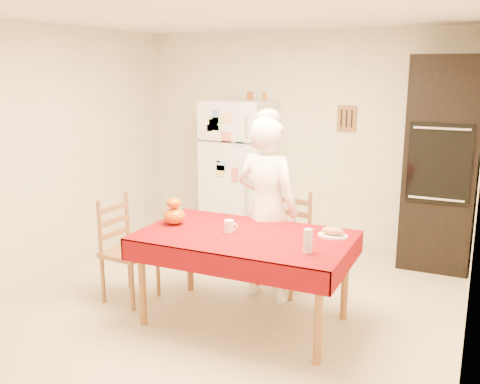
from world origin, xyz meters
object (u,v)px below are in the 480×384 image
Objects in this scene: pumpkin_lower at (174,216)px; wine_glass at (308,241)px; dining_table at (245,243)px; seated_woman at (267,210)px; chair_left at (124,245)px; oven_cabinet at (441,164)px; chair_far at (287,237)px; coffee_mug at (229,226)px; refrigerator at (239,171)px; bread_plate at (333,236)px.

wine_glass is at bearing -9.70° from pumpkin_lower.
seated_woman is at bearing 92.22° from dining_table.
oven_cabinet is at bearing -45.54° from chair_left.
chair_left reaches higher than pumpkin_lower.
chair_far and chair_left have the same top height.
pumpkin_lower reaches higher than dining_table.
coffee_mug is 0.57× the size of wine_glass.
chair_left is (-0.22, -2.03, -0.34)m from refrigerator.
coffee_mug is at bearing -95.80° from chair_far.
oven_cabinet is 2.86m from pumpkin_lower.
coffee_mug is (0.83, -2.01, -0.04)m from refrigerator.
bread_plate reaches higher than dining_table.
oven_cabinet reaches higher than refrigerator.
chair_far is 0.44m from seated_woman.
seated_woman reaches higher than pumpkin_lower.
pumpkin_lower is at bearing 178.74° from coffee_mug.
chair_left is 1.09m from coffee_mug.
wine_glass is at bearing -18.67° from dining_table.
wine_glass reaches higher than bread_plate.
seated_woman is 0.54m from coffee_mug.
refrigerator is at bearing 140.21° from chair_far.
coffee_mug is at bearing 164.45° from wine_glass.
oven_cabinet is 2.48m from dining_table.
chair_far is 5.05× the size of pumpkin_lower.
pumpkin_lower is at bearing -123.92° from chair_far.
chair_left is at bearing -178.84° from coffee_mug.
dining_table is at bearing -85.99° from chair_far.
pumpkin_lower is at bearing -170.86° from bread_plate.
seated_woman is (-0.09, -0.28, 0.33)m from chair_far.
bread_plate is at bearing -77.75° from chair_left.
chair_left is 1.89m from bread_plate.
pumpkin_lower is 0.78× the size of bread_plate.
refrigerator is 9.66× the size of wine_glass.
seated_woman is (-0.02, 0.53, 0.14)m from dining_table.
chair_left is (-1.19, -0.02, -0.18)m from dining_table.
refrigerator is 1.76m from seated_woman.
pumpkin_lower is (-0.53, 0.01, 0.02)m from coffee_mug.
pumpkin_lower is (-1.98, -2.05, -0.27)m from oven_cabinet.
oven_cabinet is at bearing 54.87° from coffee_mug.
oven_cabinet is at bearing 1.18° from refrigerator.
refrigerator reaches higher than bread_plate.
refrigerator is 1.79× the size of chair_far.
wine_glass is (1.56, -2.22, -0.00)m from refrigerator.
pumpkin_lower is at bearing 178.62° from dining_table.
coffee_mug is 0.42× the size of bread_plate.
coffee_mug is (-1.45, -2.06, -0.29)m from oven_cabinet.
seated_woman reaches higher than wine_glass.
refrigerator is 2.42m from bread_plate.
chair_left is 9.50× the size of coffee_mug.
refrigerator is 2.71m from wine_glass.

